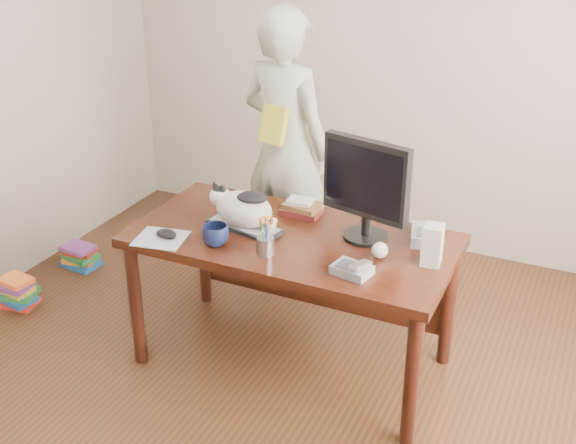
% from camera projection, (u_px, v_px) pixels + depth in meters
% --- Properties ---
extents(room, '(4.50, 4.50, 4.50)m').
position_uv_depth(room, '(229.00, 162.00, 2.82)').
color(room, black).
rests_on(room, ground).
extents(desk, '(1.60, 0.80, 0.75)m').
position_uv_depth(desk, '(299.00, 256.00, 3.70)').
color(desk, black).
rests_on(desk, ground).
extents(keyboard, '(0.42, 0.23, 0.02)m').
position_uv_depth(keyboard, '(245.00, 226.00, 3.65)').
color(keyboard, black).
rests_on(keyboard, desk).
extents(cat, '(0.39, 0.24, 0.22)m').
position_uv_depth(cat, '(242.00, 207.00, 3.61)').
color(cat, silver).
rests_on(cat, keyboard).
extents(monitor, '(0.45, 0.27, 0.51)m').
position_uv_depth(monitor, '(366.00, 185.00, 3.42)').
color(monitor, black).
rests_on(monitor, desk).
extents(pen_cup, '(0.09, 0.09, 0.20)m').
position_uv_depth(pen_cup, '(266.00, 244.00, 3.38)').
color(pen_cup, '#939398').
rests_on(pen_cup, desk).
extents(mousepad, '(0.28, 0.26, 0.01)m').
position_uv_depth(mousepad, '(161.00, 238.00, 3.55)').
color(mousepad, '#AEB4BA').
rests_on(mousepad, desk).
extents(mouse, '(0.12, 0.09, 0.04)m').
position_uv_depth(mouse, '(166.00, 234.00, 3.55)').
color(mouse, black).
rests_on(mouse, mousepad).
extents(coffee_mug, '(0.18, 0.18, 0.10)m').
position_uv_depth(coffee_mug, '(216.00, 235.00, 3.47)').
color(coffee_mug, black).
rests_on(coffee_mug, desk).
extents(phone, '(0.19, 0.15, 0.08)m').
position_uv_depth(phone, '(353.00, 269.00, 3.22)').
color(phone, slate).
rests_on(phone, desk).
extents(speaker, '(0.09, 0.10, 0.19)m').
position_uv_depth(speaker, '(432.00, 245.00, 3.28)').
color(speaker, '#9C9B9E').
rests_on(speaker, desk).
extents(baseball, '(0.08, 0.08, 0.08)m').
position_uv_depth(baseball, '(380.00, 250.00, 3.36)').
color(baseball, white).
rests_on(baseball, desk).
extents(book_stack, '(0.22, 0.16, 0.08)m').
position_uv_depth(book_stack, '(302.00, 208.00, 3.80)').
color(book_stack, '#431212').
rests_on(book_stack, desk).
extents(calculator, '(0.20, 0.24, 0.06)m').
position_uv_depth(calculator, '(427.00, 235.00, 3.52)').
color(calculator, slate).
rests_on(calculator, desk).
extents(person, '(0.70, 0.54, 1.72)m').
position_uv_depth(person, '(286.00, 147.00, 4.43)').
color(person, silver).
rests_on(person, ground).
extents(held_book, '(0.18, 0.13, 0.23)m').
position_uv_depth(held_book, '(274.00, 125.00, 4.21)').
color(held_book, gold).
rests_on(held_book, person).
extents(book_pile_a, '(0.27, 0.22, 0.18)m').
position_uv_depth(book_pile_a, '(16.00, 292.00, 4.37)').
color(book_pile_a, red).
rests_on(book_pile_a, ground).
extents(book_pile_b, '(0.26, 0.20, 0.15)m').
position_uv_depth(book_pile_b, '(80.00, 256.00, 4.81)').
color(book_pile_b, '#1A569D').
rests_on(book_pile_b, ground).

